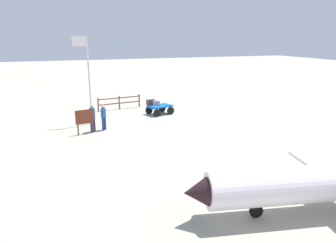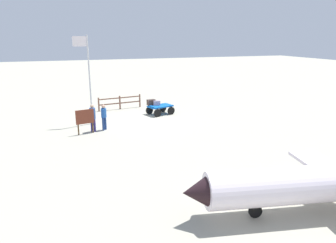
{
  "view_description": "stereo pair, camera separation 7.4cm",
  "coord_description": "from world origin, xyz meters",
  "px_view_note": "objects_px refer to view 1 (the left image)",
  "views": [
    {
      "loc": [
        5.26,
        20.52,
        5.64
      ],
      "look_at": [
        0.05,
        6.0,
        1.43
      ],
      "focal_mm": 33.39,
      "sensor_mm": 36.0,
      "label": 1
    },
    {
      "loc": [
        5.19,
        20.55,
        5.64
      ],
      "look_at": [
        0.05,
        6.0,
        1.43
      ],
      "focal_mm": 33.39,
      "sensor_mm": 36.0,
      "label": 2
    }
  ],
  "objects_px": {
    "suitcase_maroon": "(151,102)",
    "airplane_near": "(335,182)",
    "suitcase_navy": "(156,103)",
    "worker_lead": "(104,115)",
    "signboard": "(85,118)",
    "flagpole": "(87,72)",
    "luggage_cart": "(160,108)",
    "worker_trailing": "(92,116)"
  },
  "relations": [
    {
      "from": "suitcase_maroon",
      "to": "airplane_near",
      "type": "height_order",
      "value": "airplane_near"
    },
    {
      "from": "suitcase_navy",
      "to": "worker_lead",
      "type": "height_order",
      "value": "worker_lead"
    },
    {
      "from": "worker_lead",
      "to": "signboard",
      "type": "height_order",
      "value": "worker_lead"
    },
    {
      "from": "suitcase_maroon",
      "to": "flagpole",
      "type": "bearing_deg",
      "value": 16.19
    },
    {
      "from": "suitcase_navy",
      "to": "flagpole",
      "type": "bearing_deg",
      "value": 12.5
    },
    {
      "from": "airplane_near",
      "to": "signboard",
      "type": "xyz_separation_m",
      "value": [
        6.89,
        -11.56,
        -0.1
      ]
    },
    {
      "from": "suitcase_maroon",
      "to": "worker_lead",
      "type": "height_order",
      "value": "worker_lead"
    },
    {
      "from": "worker_lead",
      "to": "flagpole",
      "type": "xyz_separation_m",
      "value": [
        0.65,
        -1.75,
        2.48
      ]
    },
    {
      "from": "flagpole",
      "to": "signboard",
      "type": "relative_size",
      "value": 3.9
    },
    {
      "from": "worker_lead",
      "to": "airplane_near",
      "type": "bearing_deg",
      "value": 115.48
    },
    {
      "from": "suitcase_navy",
      "to": "worker_lead",
      "type": "relative_size",
      "value": 0.35
    },
    {
      "from": "suitcase_navy",
      "to": "suitcase_maroon",
      "type": "xyz_separation_m",
      "value": [
        0.36,
        -0.24,
        0.03
      ]
    },
    {
      "from": "suitcase_maroon",
      "to": "signboard",
      "type": "height_order",
      "value": "signboard"
    },
    {
      "from": "airplane_near",
      "to": "luggage_cart",
      "type": "bearing_deg",
      "value": -85.33
    },
    {
      "from": "suitcase_maroon",
      "to": "flagpole",
      "type": "height_order",
      "value": "flagpole"
    },
    {
      "from": "flagpole",
      "to": "airplane_near",
      "type": "bearing_deg",
      "value": 114.84
    },
    {
      "from": "suitcase_maroon",
      "to": "suitcase_navy",
      "type": "bearing_deg",
      "value": 146.71
    },
    {
      "from": "airplane_near",
      "to": "flagpole",
      "type": "xyz_separation_m",
      "value": [
        6.37,
        -13.75,
        2.36
      ]
    },
    {
      "from": "signboard",
      "to": "worker_lead",
      "type": "bearing_deg",
      "value": -159.37
    },
    {
      "from": "luggage_cart",
      "to": "flagpole",
      "type": "relative_size",
      "value": 0.36
    },
    {
      "from": "suitcase_navy",
      "to": "suitcase_maroon",
      "type": "distance_m",
      "value": 0.43
    },
    {
      "from": "suitcase_navy",
      "to": "suitcase_maroon",
      "type": "bearing_deg",
      "value": -33.29
    },
    {
      "from": "suitcase_maroon",
      "to": "flagpole",
      "type": "relative_size",
      "value": 0.11
    },
    {
      "from": "worker_trailing",
      "to": "worker_lead",
      "type": "bearing_deg",
      "value": -168.68
    },
    {
      "from": "worker_lead",
      "to": "airplane_near",
      "type": "height_order",
      "value": "airplane_near"
    },
    {
      "from": "suitcase_navy",
      "to": "airplane_near",
      "type": "xyz_separation_m",
      "value": [
        -1.4,
        14.85,
        0.2
      ]
    },
    {
      "from": "luggage_cart",
      "to": "suitcase_maroon",
      "type": "distance_m",
      "value": 0.81
    },
    {
      "from": "suitcase_navy",
      "to": "worker_trailing",
      "type": "distance_m",
      "value": 5.84
    },
    {
      "from": "luggage_cart",
      "to": "signboard",
      "type": "bearing_deg",
      "value": 28.64
    },
    {
      "from": "suitcase_navy",
      "to": "flagpole",
      "type": "distance_m",
      "value": 5.7
    },
    {
      "from": "suitcase_maroon",
      "to": "worker_lead",
      "type": "xyz_separation_m",
      "value": [
        3.96,
        3.09,
        0.05
      ]
    },
    {
      "from": "luggage_cart",
      "to": "worker_lead",
      "type": "distance_m",
      "value": 5.27
    },
    {
      "from": "luggage_cart",
      "to": "airplane_near",
      "type": "relative_size",
      "value": 0.21
    },
    {
      "from": "suitcase_navy",
      "to": "signboard",
      "type": "distance_m",
      "value": 6.41
    },
    {
      "from": "luggage_cart",
      "to": "worker_lead",
      "type": "xyz_separation_m",
      "value": [
        4.52,
        2.67,
        0.46
      ]
    },
    {
      "from": "flagpole",
      "to": "signboard",
      "type": "bearing_deg",
      "value": 76.51
    },
    {
      "from": "worker_trailing",
      "to": "airplane_near",
      "type": "height_order",
      "value": "airplane_near"
    },
    {
      "from": "airplane_near",
      "to": "signboard",
      "type": "height_order",
      "value": "airplane_near"
    },
    {
      "from": "airplane_near",
      "to": "worker_trailing",
      "type": "bearing_deg",
      "value": -61.6
    },
    {
      "from": "suitcase_navy",
      "to": "flagpole",
      "type": "relative_size",
      "value": 0.1
    },
    {
      "from": "suitcase_maroon",
      "to": "worker_trailing",
      "type": "bearing_deg",
      "value": 34.74
    },
    {
      "from": "worker_lead",
      "to": "worker_trailing",
      "type": "distance_m",
      "value": 0.71
    }
  ]
}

